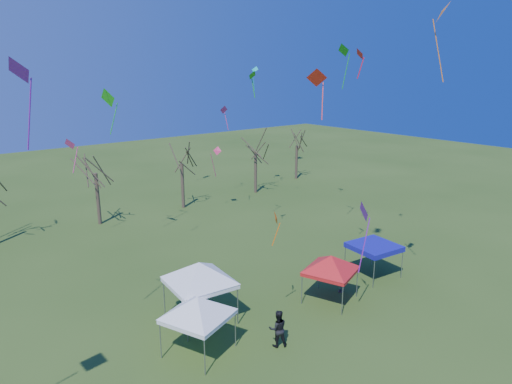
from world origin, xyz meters
TOP-DOWN VIEW (x-y plane):
  - ground at (0.00, 0.00)m, footprint 140.00×140.00m
  - tree_2 at (-2.37, 24.38)m, footprint 3.71×3.71m
  - tree_3 at (6.03, 24.04)m, footprint 3.59×3.59m
  - tree_4 at (15.36, 24.00)m, footprint 3.58×3.58m
  - tree_5 at (23.72, 26.07)m, footprint 3.39×3.39m
  - tent_white_west at (-5.92, 2.30)m, footprint 3.62×3.62m
  - tent_white_mid at (-4.25, 4.77)m, footprint 4.46×4.46m
  - tent_red at (2.89, 1.79)m, footprint 3.54×3.54m
  - tent_blue at (7.73, 2.30)m, footprint 3.11×3.11m
  - person_grey at (4.33, 2.03)m, footprint 1.07×0.78m
  - person_dark at (-2.61, 0.28)m, footprint 1.17×1.09m
  - kite_12 at (14.83, 23.47)m, footprint 0.78×0.95m
  - kite_1 at (-1.28, 1.96)m, footprint 0.75×0.75m
  - kite_11 at (-3.61, 16.96)m, footprint 1.04×1.57m
  - kite_18 at (4.13, 10.63)m, footprint 0.83×0.65m
  - kite_5 at (2.80, -0.43)m, footprint 1.01×1.26m
  - kite_0 at (4.88, -2.54)m, footprint 1.28×1.15m
  - kite_8 at (-11.68, 5.20)m, footprint 1.17×1.43m
  - kite_22 at (7.94, 20.70)m, footprint 0.98×1.10m
  - kite_19 at (7.73, 19.15)m, footprint 0.81×0.58m
  - kite_25 at (5.93, 2.91)m, footprint 0.80×0.93m
  - kite_17 at (10.20, 7.74)m, footprint 0.65×1.08m
  - kite_13 at (-5.29, 20.95)m, footprint 1.02×1.21m
  - kite_27 at (-0.20, 0.48)m, footprint 1.06×1.09m

SIDE VIEW (x-z plane):
  - ground at x=0.00m, z-range 0.00..0.00m
  - person_grey at x=4.33m, z-range 0.00..1.69m
  - person_dark at x=-2.61m, z-range 0.00..1.91m
  - tent_blue at x=7.73m, z-range 0.92..3.12m
  - tent_red at x=2.89m, z-range 1.02..4.34m
  - tent_white_west at x=-5.92m, z-range 1.05..4.47m
  - tent_white_mid at x=-4.25m, z-range 1.21..5.17m
  - tree_5 at x=23.72m, z-range 2.00..9.46m
  - kite_22 at x=7.94m, z-range 4.36..7.43m
  - kite_1 at x=-1.28m, z-range 5.03..6.89m
  - tree_4 at x=15.36m, z-range 2.12..10.00m
  - kite_5 at x=2.80m, z-range 4.06..8.06m
  - tree_3 at x=6.03m, z-range 2.12..10.03m
  - tree_2 at x=-2.37m, z-range 2.20..10.38m
  - kite_13 at x=-5.29m, z-range 6.56..9.23m
  - kite_19 at x=7.73m, z-range 8.78..10.97m
  - kite_11 at x=-3.61m, z-range 9.85..13.06m
  - kite_27 at x=-0.20m, z-range 11.75..14.12m
  - kite_18 at x=4.13m, z-range 12.00..13.89m
  - kite_8 at x=-11.68m, z-range 11.46..15.06m
  - kite_12 at x=14.83m, z-range 12.11..14.63m
  - kite_25 at x=5.93m, z-range 13.30..15.07m
  - kite_17 at x=10.20m, z-range 13.05..16.26m
  - kite_0 at x=4.88m, z-range 14.00..17.70m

